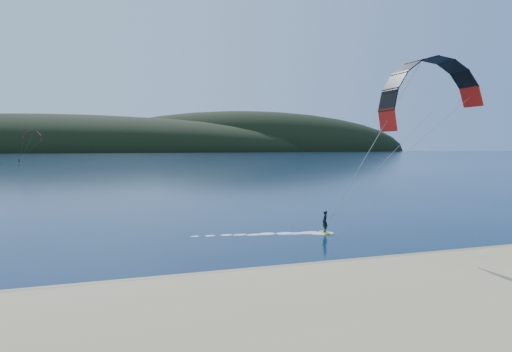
# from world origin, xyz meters

# --- Properties ---
(ground) EXTENTS (1800.00, 1800.00, 0.00)m
(ground) POSITION_xyz_m (0.00, 0.00, 0.00)
(ground) COLOR #071E37
(ground) RESTS_ON ground
(wet_sand) EXTENTS (220.00, 2.50, 0.10)m
(wet_sand) POSITION_xyz_m (0.00, 4.50, 0.05)
(wet_sand) COLOR olive
(wet_sand) RESTS_ON ground
(headland) EXTENTS (1200.00, 310.00, 140.00)m
(headland) POSITION_xyz_m (0.63, 745.28, 0.00)
(headland) COLOR black
(headland) RESTS_ON ground
(kitesurfer_near) EXTENTS (22.35, 6.65, 12.95)m
(kitesurfer_near) POSITION_xyz_m (15.27, 10.78, 9.28)
(kitesurfer_near) COLOR #D0EF1C
(kitesurfer_near) RESTS_ON ground
(kitesurfer_far) EXTENTS (10.28, 5.59, 13.07)m
(kitesurfer_far) POSITION_xyz_m (-33.42, 202.77, 10.46)
(kitesurfer_far) COLOR #D0EF1C
(kitesurfer_far) RESTS_ON ground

